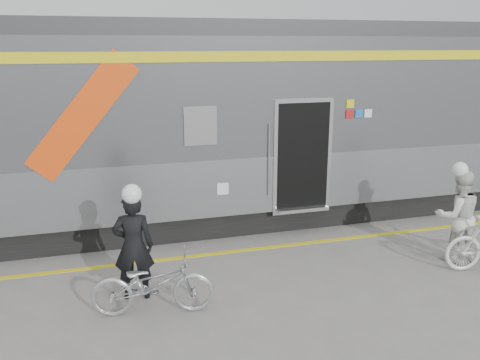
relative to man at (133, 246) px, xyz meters
name	(u,v)px	position (x,y,z in m)	size (l,w,h in m)	color
ground	(320,302)	(2.58, -0.92, -0.81)	(90.00, 90.00, 0.00)	slate
train	(176,125)	(1.21, 3.28, 1.24)	(24.00, 3.17, 4.10)	black
safety_strip	(271,247)	(2.58, 1.23, -0.81)	(24.00, 0.12, 0.01)	yellow
man	(133,246)	(0.00, 0.00, 0.00)	(0.59, 0.39, 1.62)	black
bicycle_left	(153,284)	(0.20, -0.55, -0.36)	(0.59, 1.70, 0.89)	#ADB1B5
woman	(457,216)	(5.47, -0.17, -0.01)	(0.78, 0.61, 1.61)	silver
helmet_man	(130,184)	(0.00, 0.00, 0.95)	(0.28, 0.28, 0.28)	white
helmet_woman	(464,163)	(5.47, -0.17, 0.92)	(0.26, 0.26, 0.26)	white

